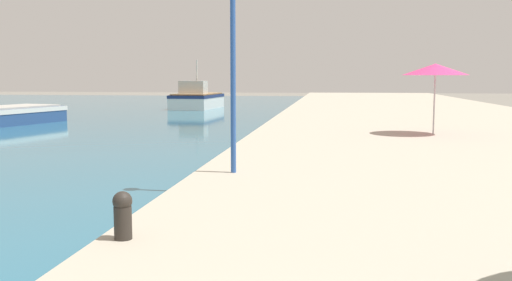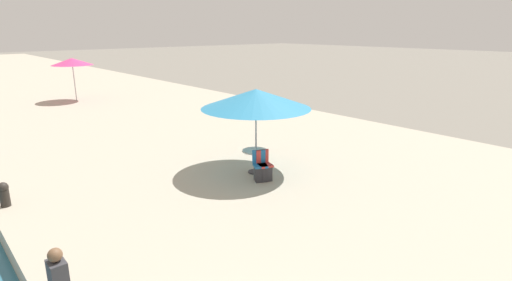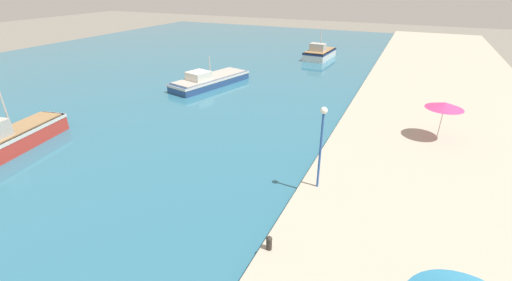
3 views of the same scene
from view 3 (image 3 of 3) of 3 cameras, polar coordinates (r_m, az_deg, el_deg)
water_basin at (r=50.67m, az=-16.33°, el=12.15°), size 56.00×90.00×0.04m
quay_promenade at (r=39.03m, az=29.03°, el=6.59°), size 16.00×90.00×0.54m
fishing_boat_near at (r=28.72m, az=-35.49°, el=0.41°), size 3.59×7.91×4.41m
fishing_boat_mid at (r=38.51m, az=-7.76°, el=9.99°), size 5.29×10.13×3.22m
fishing_boat_far at (r=52.73m, az=10.53°, el=14.14°), size 3.50×6.58×4.11m
cafe_umbrella_white at (r=26.53m, az=28.95°, el=5.14°), size 2.46×2.46×2.67m
mooring_bollard at (r=14.74m, az=2.20°, el=-16.62°), size 0.26×0.26×0.65m
lamppost at (r=17.57m, az=10.91°, el=1.00°), size 0.36×0.36×4.56m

